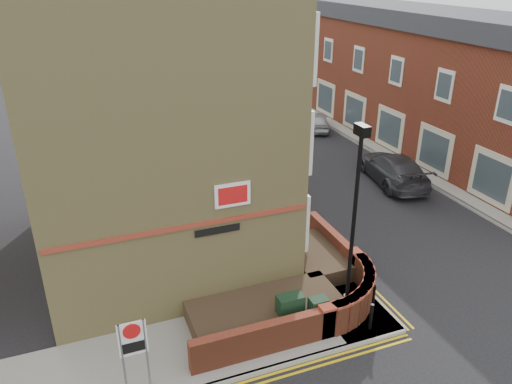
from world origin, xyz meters
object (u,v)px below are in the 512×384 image
Objects in this scene: silver_car_near at (264,146)px; lamppost at (353,227)px; utility_cabinet_large at (290,312)px; zone_sign at (133,344)px.

lamppost is at bearing -111.04° from silver_car_near.
zone_sign is (-4.70, -0.80, 0.92)m from utility_cabinet_large.
silver_car_near is (4.93, 14.49, -0.04)m from utility_cabinet_large.
utility_cabinet_large is at bearing -118.10° from silver_car_near.
lamppost is at bearing 6.07° from zone_sign.
lamppost is at bearing -3.01° from utility_cabinet_large.
lamppost reaches higher than silver_car_near.
lamppost is 1.52× the size of silver_car_near.
silver_car_near is at bearing 57.80° from zone_sign.
zone_sign is at bearing -131.51° from silver_car_near.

